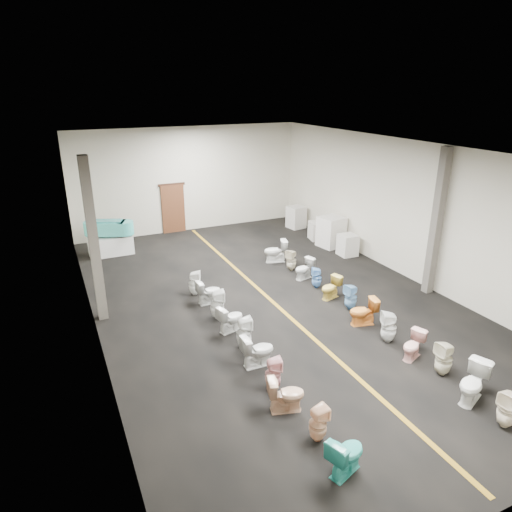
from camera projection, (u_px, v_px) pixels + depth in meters
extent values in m
plane|color=black|center=(271.00, 300.00, 13.79)|extent=(16.00, 16.00, 0.00)
plane|color=black|center=(273.00, 149.00, 12.21)|extent=(16.00, 16.00, 0.00)
plane|color=beige|center=(189.00, 180.00, 19.79)|extent=(10.00, 0.00, 10.00)
plane|color=beige|center=(88.00, 255.00, 11.03)|extent=(0.00, 16.00, 16.00)
plane|color=beige|center=(408.00, 210.00, 14.97)|extent=(0.00, 16.00, 16.00)
cube|color=#966B15|center=(271.00, 300.00, 13.79)|extent=(0.12, 15.60, 0.01)
cube|color=#562D19|center=(173.00, 209.00, 19.85)|extent=(1.00, 0.10, 2.10)
cube|color=#331C11|center=(172.00, 184.00, 19.48)|extent=(1.15, 0.08, 0.10)
cube|color=#59544C|center=(94.00, 242.00, 11.98)|extent=(0.25, 0.25, 4.50)
cube|color=#59544C|center=(437.00, 223.00, 13.60)|extent=(0.25, 0.25, 4.50)
cube|color=white|center=(111.00, 245.00, 17.44)|extent=(1.62, 0.82, 0.71)
cube|color=#41BCB3|center=(109.00, 228.00, 17.20)|extent=(1.36, 1.07, 0.50)
cylinder|color=#41BCB3|center=(93.00, 228.00, 17.17)|extent=(0.66, 0.66, 0.50)
cylinder|color=#41BCB3|center=(125.00, 228.00, 17.22)|extent=(0.66, 0.66, 0.50)
cube|color=teal|center=(108.00, 223.00, 17.13)|extent=(1.10, 0.81, 0.20)
cube|color=silver|center=(348.00, 245.00, 17.32)|extent=(0.65, 0.65, 0.81)
cube|color=silver|center=(331.00, 232.00, 18.22)|extent=(1.01, 1.01, 1.21)
cube|color=beige|center=(318.00, 231.00, 19.13)|extent=(0.79, 0.79, 0.75)
cube|color=beige|center=(296.00, 217.00, 20.65)|extent=(0.79, 0.79, 0.99)
imported|color=teal|center=(346.00, 454.00, 7.55)|extent=(0.83, 0.64, 0.75)
imported|color=#F0BC94|center=(318.00, 424.00, 8.25)|extent=(0.35, 0.34, 0.72)
imported|color=#D7A684|center=(286.00, 394.00, 9.01)|extent=(0.82, 0.60, 0.75)
imported|color=pink|center=(273.00, 374.00, 9.65)|extent=(0.41, 0.41, 0.75)
imported|color=silver|center=(258.00, 350.00, 10.47)|extent=(0.77, 0.45, 0.78)
imported|color=silver|center=(244.00, 333.00, 11.19)|extent=(0.43, 0.42, 0.82)
imported|color=silver|center=(230.00, 318.00, 11.97)|extent=(0.80, 0.58, 0.73)
imported|color=white|center=(217.00, 305.00, 12.59)|extent=(0.46, 0.45, 0.85)
imported|color=silver|center=(209.00, 292.00, 13.49)|extent=(0.74, 0.45, 0.74)
imported|color=white|center=(195.00, 283.00, 14.04)|extent=(0.47, 0.46, 0.78)
imported|color=#F4E5C9|center=(508.00, 409.00, 8.57)|extent=(0.43, 0.43, 0.79)
imported|color=white|center=(473.00, 383.00, 9.28)|extent=(0.93, 0.74, 0.83)
imported|color=beige|center=(444.00, 359.00, 10.13)|extent=(0.39, 0.38, 0.82)
imported|color=beige|center=(413.00, 346.00, 10.77)|extent=(0.75, 0.60, 0.67)
imported|color=white|center=(389.00, 327.00, 11.42)|extent=(0.50, 0.49, 0.83)
imported|color=orange|center=(363.00, 312.00, 12.28)|extent=(0.83, 0.59, 0.76)
imported|color=#78ACD7|center=(351.00, 297.00, 13.12)|extent=(0.39, 0.39, 0.78)
imported|color=#E2C351|center=(331.00, 288.00, 13.82)|extent=(0.76, 0.56, 0.69)
imported|color=#6DA6E5|center=(317.00, 278.00, 14.54)|extent=(0.41, 0.40, 0.69)
imported|color=white|center=(304.00, 269.00, 15.22)|extent=(0.76, 0.55, 0.70)
imported|color=beige|center=(291.00, 260.00, 15.89)|extent=(0.46, 0.46, 0.76)
imported|color=white|center=(276.00, 251.00, 16.66)|extent=(0.91, 0.66, 0.83)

